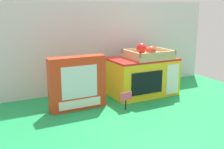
# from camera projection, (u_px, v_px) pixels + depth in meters

# --- Properties ---
(ground_plane) EXTENTS (1.70, 1.70, 0.00)m
(ground_plane) POSITION_uv_depth(u_px,v_px,m) (127.00, 99.00, 1.65)
(ground_plane) COLOR #198C47
(ground_plane) RESTS_ON ground
(display_back_panel) EXTENTS (1.61, 0.03, 0.58)m
(display_back_panel) POSITION_uv_depth(u_px,v_px,m) (106.00, 46.00, 1.83)
(display_back_panel) COLOR silver
(display_back_panel) RESTS_ON ground
(toy_microwave) EXTENTS (0.41, 0.28, 0.23)m
(toy_microwave) POSITION_uv_depth(u_px,v_px,m) (141.00, 76.00, 1.73)
(toy_microwave) COLOR yellow
(toy_microwave) RESTS_ON ground
(food_groups_crate) EXTENTS (0.26, 0.22, 0.10)m
(food_groups_crate) POSITION_uv_depth(u_px,v_px,m) (148.00, 54.00, 1.68)
(food_groups_crate) COLOR tan
(food_groups_crate) RESTS_ON toy_microwave
(cookie_set_box) EXTENTS (0.31, 0.07, 0.29)m
(cookie_set_box) POSITION_uv_depth(u_px,v_px,m) (77.00, 83.00, 1.46)
(cookie_set_box) COLOR red
(cookie_set_box) RESTS_ON ground
(price_sign) EXTENTS (0.07, 0.01, 0.10)m
(price_sign) POSITION_uv_depth(u_px,v_px,m) (126.00, 98.00, 1.46)
(price_sign) COLOR black
(price_sign) RESTS_ON ground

